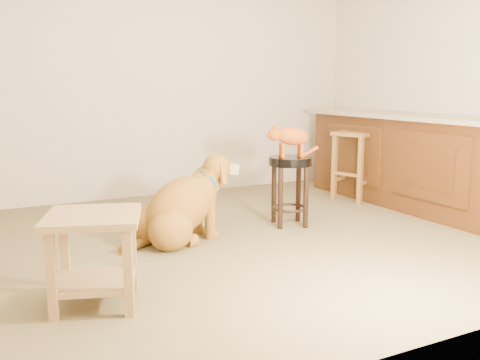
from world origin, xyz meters
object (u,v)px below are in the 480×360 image
wood_stool (355,165)px  side_table (94,245)px  padded_stool (290,177)px  golden_retriever (181,209)px  tabby_kitten (289,137)px

wood_stool → side_table: bearing=-153.5°
padded_stool → wood_stool: 1.32m
golden_retriever → tabby_kitten: tabby_kitten is taller
wood_stool → golden_retriever: size_ratio=0.66×
tabby_kitten → golden_retriever: bearing=-160.7°
wood_stool → side_table: (-3.10, -1.54, -0.04)m
wood_stool → tabby_kitten: tabby_kitten is taller
padded_stool → side_table: bearing=-152.9°
padded_stool → side_table: padded_stool is taller
side_table → golden_retriever: golden_retriever is taller
wood_stool → tabby_kitten: (-1.20, -0.56, 0.40)m
wood_stool → golden_retriever: bearing=-164.7°
padded_stool → wood_stool: (1.19, 0.57, -0.05)m
padded_stool → tabby_kitten: 0.35m
padded_stool → tabby_kitten: (-0.01, 0.00, 0.35)m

